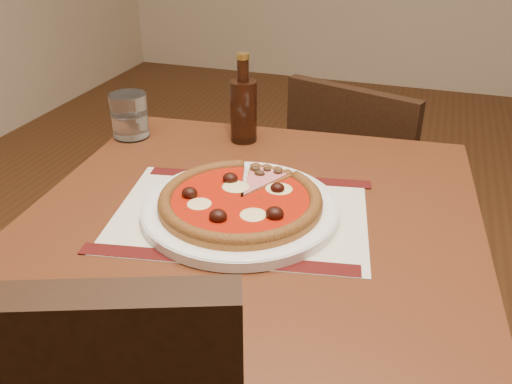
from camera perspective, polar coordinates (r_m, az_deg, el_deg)
table at (r=1.03m, az=-0.35°, el=-6.93°), size 0.87×0.87×0.75m
chair_far at (r=1.68m, az=10.67°, el=0.17°), size 0.48×0.48×0.81m
placemat at (r=0.97m, az=-1.63°, el=-2.32°), size 0.49×0.39×0.00m
plate at (r=0.96m, az=-1.63°, el=-1.81°), size 0.35×0.35×0.02m
pizza at (r=0.95m, az=-1.65°, el=-0.79°), size 0.29×0.29×0.04m
ham_slice at (r=1.01m, az=0.74°, el=0.99°), size 0.09×0.13×0.02m
water_glass at (r=1.30m, az=-13.18°, el=7.83°), size 0.10×0.10×0.10m
bottle at (r=1.23m, az=-1.33°, el=8.85°), size 0.06×0.06×0.20m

